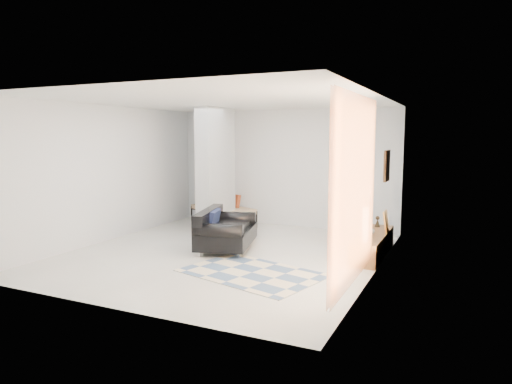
% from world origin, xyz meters
% --- Properties ---
extents(floor, '(6.00, 6.00, 0.00)m').
position_xyz_m(floor, '(0.00, 0.00, 0.00)').
color(floor, beige).
rests_on(floor, ground).
extents(ceiling, '(6.00, 6.00, 0.00)m').
position_xyz_m(ceiling, '(0.00, 0.00, 2.80)').
color(ceiling, white).
rests_on(ceiling, wall_back).
extents(wall_back, '(6.00, 0.00, 6.00)m').
position_xyz_m(wall_back, '(0.00, 3.00, 1.40)').
color(wall_back, white).
rests_on(wall_back, ground).
extents(wall_front, '(6.00, 0.00, 6.00)m').
position_xyz_m(wall_front, '(0.00, -3.00, 1.40)').
color(wall_front, white).
rests_on(wall_front, ground).
extents(wall_left, '(0.00, 6.00, 6.00)m').
position_xyz_m(wall_left, '(-2.75, 0.00, 1.40)').
color(wall_left, white).
rests_on(wall_left, ground).
extents(wall_right, '(0.00, 6.00, 6.00)m').
position_xyz_m(wall_right, '(2.75, 0.00, 1.40)').
color(wall_right, white).
rests_on(wall_right, ground).
extents(partition_column, '(0.35, 1.20, 2.80)m').
position_xyz_m(partition_column, '(-1.10, 1.60, 1.40)').
color(partition_column, '#A2A6A9').
rests_on(partition_column, floor).
extents(hallway_door, '(0.85, 0.06, 2.04)m').
position_xyz_m(hallway_door, '(-2.10, 2.96, 1.02)').
color(hallway_door, white).
rests_on(hallway_door, floor).
extents(curtain, '(0.00, 2.55, 2.55)m').
position_xyz_m(curtain, '(2.67, -1.15, 1.45)').
color(curtain, orange).
rests_on(curtain, wall_right).
extents(wall_art, '(0.04, 0.45, 0.55)m').
position_xyz_m(wall_art, '(2.72, 1.02, 1.65)').
color(wall_art, '#3F2511').
rests_on(wall_art, wall_right).
extents(media_console, '(0.45, 1.93, 0.80)m').
position_xyz_m(media_console, '(2.52, 1.02, 0.20)').
color(media_console, brown).
rests_on(media_console, floor).
extents(loveseat, '(1.30, 1.76, 0.76)m').
position_xyz_m(loveseat, '(-0.20, 0.32, 0.36)').
color(loveseat, silver).
rests_on(loveseat, floor).
extents(daybed, '(1.88, 1.35, 0.77)m').
position_xyz_m(daybed, '(-1.41, 2.48, 0.42)').
color(daybed, black).
rests_on(daybed, floor).
extents(area_rug, '(2.45, 1.94, 0.01)m').
position_xyz_m(area_rug, '(0.98, -0.90, 0.01)').
color(area_rug, beige).
rests_on(area_rug, floor).
extents(cylinder_lamp, '(0.11, 0.11, 0.58)m').
position_xyz_m(cylinder_lamp, '(2.50, 0.38, 0.69)').
color(cylinder_lamp, silver).
rests_on(cylinder_lamp, media_console).
extents(bronze_figurine, '(0.11, 0.11, 0.21)m').
position_xyz_m(bronze_figurine, '(2.47, 1.71, 0.51)').
color(bronze_figurine, black).
rests_on(bronze_figurine, media_console).
extents(vase, '(0.18, 0.18, 0.18)m').
position_xyz_m(vase, '(2.47, 0.95, 0.49)').
color(vase, silver).
rests_on(vase, media_console).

